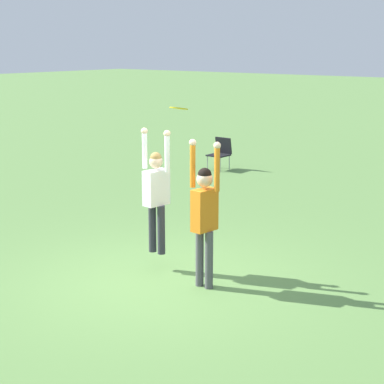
{
  "coord_description": "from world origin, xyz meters",
  "views": [
    {
      "loc": [
        6.0,
        -6.93,
        3.5
      ],
      "look_at": [
        0.11,
        0.54,
        1.3
      ],
      "focal_mm": 60.0,
      "sensor_mm": 36.0,
      "label": 1
    }
  ],
  "objects_px": {
    "person_jumping": "(156,189)",
    "frisbee": "(179,108)",
    "camping_chair_3": "(221,151)",
    "person_defending": "(204,211)"
  },
  "relations": [
    {
      "from": "person_jumping",
      "to": "frisbee",
      "type": "xyz_separation_m",
      "value": [
        0.48,
        -0.03,
        1.27
      ]
    },
    {
      "from": "camping_chair_3",
      "to": "person_defending",
      "type": "bearing_deg",
      "value": 124.88
    },
    {
      "from": "person_jumping",
      "to": "frisbee",
      "type": "bearing_deg",
      "value": -87.66
    },
    {
      "from": "camping_chair_3",
      "to": "frisbee",
      "type": "bearing_deg",
      "value": 122.27
    },
    {
      "from": "person_defending",
      "to": "frisbee",
      "type": "distance_m",
      "value": 1.53
    },
    {
      "from": "person_jumping",
      "to": "person_defending",
      "type": "xyz_separation_m",
      "value": [
        1.02,
        -0.11,
        -0.15
      ]
    },
    {
      "from": "frisbee",
      "to": "camping_chair_3",
      "type": "xyz_separation_m",
      "value": [
        -4.59,
        7.45,
        -2.07
      ]
    },
    {
      "from": "frisbee",
      "to": "camping_chair_3",
      "type": "distance_m",
      "value": 8.99
    },
    {
      "from": "person_defending",
      "to": "camping_chair_3",
      "type": "distance_m",
      "value": 9.13
    },
    {
      "from": "camping_chair_3",
      "to": "person_jumping",
      "type": "bearing_deg",
      "value": 119.61
    }
  ]
}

